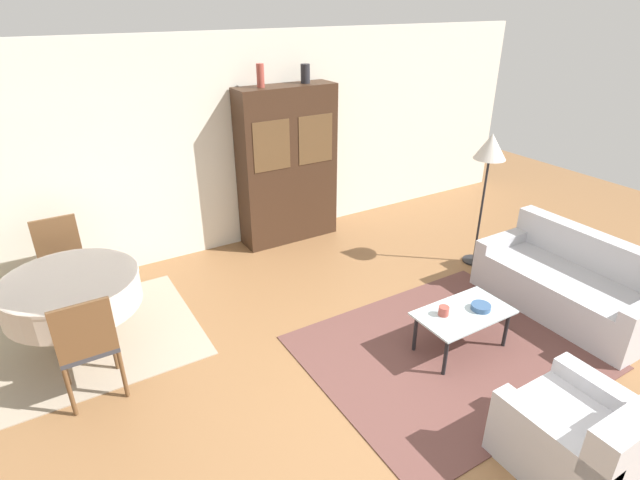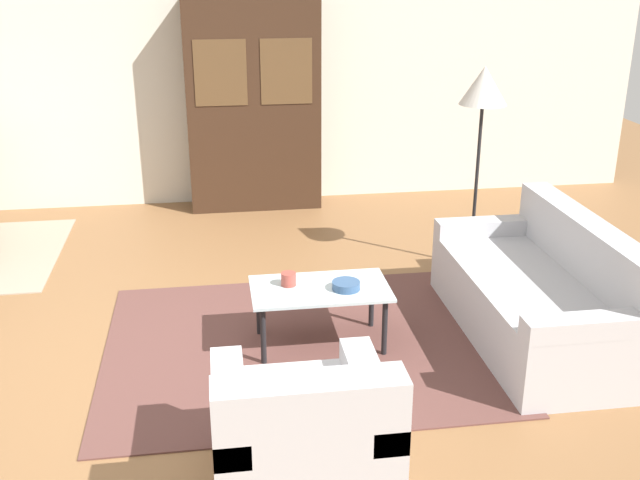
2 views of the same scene
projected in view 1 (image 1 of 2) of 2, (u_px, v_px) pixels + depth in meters
The scene contains 16 objects.
ground_plane at pixel (389, 416), 4.02m from camera, with size 14.00×14.00×0.00m, color brown.
wall_back at pixel (214, 148), 6.22m from camera, with size 10.00×0.06×2.70m.
area_rug at pixel (448, 352), 4.74m from camera, with size 2.57×2.10×0.01m.
dining_rug at pixel (79, 343), 4.87m from camera, with size 2.21×1.71×0.01m.
couch at pixel (570, 284), 5.30m from camera, with size 0.88×1.81×0.81m.
armchair at pixel (583, 439), 3.44m from camera, with size 0.84×0.86×0.78m.
coffee_table at pixel (463, 316), 4.64m from camera, with size 0.90×0.52×0.41m.
display_cabinet at pixel (288, 166), 6.58m from camera, with size 1.31×0.41×2.07m.
dining_table at pixel (72, 292), 4.60m from camera, with size 1.22×1.22×0.73m.
dining_chair_near at pixel (87, 342), 3.97m from camera, with size 0.44×0.44×0.98m.
dining_chair_far at pixel (62, 258), 5.24m from camera, with size 0.44×0.44×0.98m.
floor_lamp at pixel (490, 153), 5.76m from camera, with size 0.37×0.37×1.65m.
cup at pixel (444, 311), 4.55m from camera, with size 0.10×0.10×0.09m.
bowl at pixel (481, 307), 4.64m from camera, with size 0.18×0.18×0.05m.
vase_tall at pixel (260, 76), 5.92m from camera, with size 0.09×0.09×0.27m.
vase_short at pixel (305, 74), 6.21m from camera, with size 0.12×0.12×0.23m.
Camera 1 is at (-2.02, -2.27, 3.05)m, focal length 28.00 mm.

